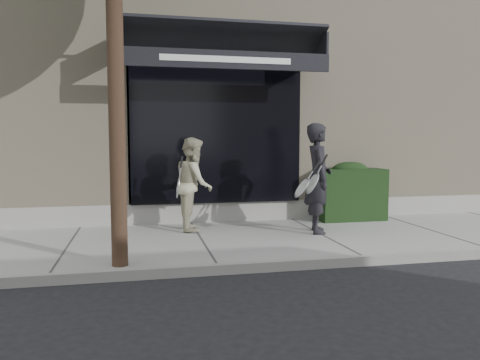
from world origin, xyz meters
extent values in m
plane|color=black|center=(0.00, 0.00, 0.00)|extent=(80.00, 80.00, 0.00)
cube|color=gray|center=(0.00, 0.00, 0.06)|extent=(20.00, 3.00, 0.12)
cube|color=gray|center=(0.00, -1.55, 0.07)|extent=(20.00, 0.10, 0.14)
cube|color=#C1B193|center=(0.00, 5.00, 2.75)|extent=(14.00, 7.00, 5.50)
cube|color=gray|center=(0.00, 1.70, 0.25)|extent=(14.02, 0.42, 0.50)
cube|color=black|center=(-1.50, 1.55, 1.80)|extent=(3.20, 0.30, 2.60)
cube|color=gray|center=(-3.10, 1.70, 1.80)|extent=(0.08, 0.40, 2.60)
cube|color=gray|center=(0.10, 1.70, 1.80)|extent=(0.08, 0.40, 2.60)
cube|color=gray|center=(-1.50, 1.70, 3.14)|extent=(3.36, 0.40, 0.12)
cube|color=black|center=(-1.50, 1.00, 3.40)|extent=(3.60, 1.03, 0.55)
cube|color=black|center=(-1.50, 0.50, 3.01)|extent=(3.60, 0.05, 0.30)
cube|color=white|center=(-1.50, 0.47, 3.01)|extent=(2.20, 0.01, 0.10)
cube|color=black|center=(-3.28, 1.00, 3.32)|extent=(0.04, 1.00, 0.45)
cube|color=black|center=(0.28, 1.00, 3.32)|extent=(0.04, 1.00, 0.45)
cube|color=black|center=(1.10, 1.25, 0.62)|extent=(1.30, 0.70, 1.00)
ellipsoid|color=black|center=(1.10, 1.25, 1.12)|extent=(0.71, 0.38, 0.27)
cylinder|color=black|center=(-3.20, -1.30, 2.40)|extent=(0.20, 0.20, 4.80)
imported|color=black|center=(0.00, 0.14, 1.04)|extent=(0.58, 0.75, 1.85)
torus|color=silver|center=(-0.23, -0.19, 0.99)|extent=(0.16, 0.30, 0.28)
cylinder|color=silver|center=(-0.23, -0.19, 0.99)|extent=(0.13, 0.27, 0.24)
cylinder|color=silver|center=(-0.23, -0.19, 0.99)|extent=(0.17, 0.02, 0.10)
cylinder|color=black|center=(-0.23, -0.19, 0.99)|extent=(0.19, 0.03, 0.12)
torus|color=silver|center=(-0.41, -0.19, 0.93)|extent=(0.20, 0.31, 0.26)
cylinder|color=silver|center=(-0.41, -0.19, 0.93)|extent=(0.16, 0.27, 0.22)
cylinder|color=silver|center=(-0.41, -0.19, 0.93)|extent=(0.16, 0.02, 0.12)
cylinder|color=black|center=(-0.41, -0.19, 0.93)|extent=(0.18, 0.04, 0.14)
imported|color=#B8B393|center=(-2.02, 0.82, 0.92)|extent=(0.65, 0.82, 1.61)
torus|color=silver|center=(-2.31, 0.60, 0.90)|extent=(0.08, 0.31, 0.30)
cylinder|color=silver|center=(-2.31, 0.60, 0.90)|extent=(0.05, 0.27, 0.27)
cylinder|color=silver|center=(-2.31, 0.60, 0.90)|extent=(0.18, 0.03, 0.05)
cylinder|color=black|center=(-2.31, 0.60, 0.90)|extent=(0.20, 0.04, 0.06)
camera|label=1|loc=(-2.94, -7.23, 1.70)|focal=35.00mm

